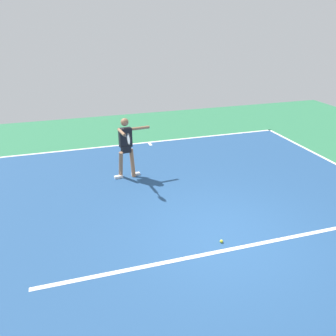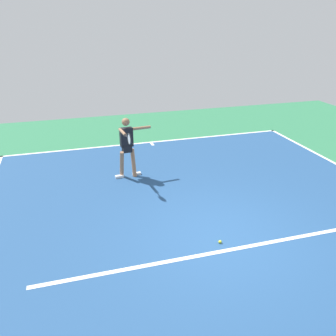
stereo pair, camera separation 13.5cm
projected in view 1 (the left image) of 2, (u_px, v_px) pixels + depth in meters
The scene contains 7 objects.
ground_plane at pixel (224, 236), 7.31m from camera, with size 20.68×20.68×0.00m, color #2D754C.
court_surface at pixel (224, 236), 7.31m from camera, with size 10.08×12.51×0.00m, color navy.
court_line_baseline_near at pixel (149, 142), 12.75m from camera, with size 10.08×0.10×0.01m, color white.
court_line_service at pixel (234, 249), 6.92m from camera, with size 7.56×0.10×0.01m, color white.
court_line_centre_mark at pixel (150, 144), 12.57m from camera, with size 0.10×0.30×0.01m, color white.
tennis_player at pixel (126, 144), 9.62m from camera, with size 1.07×1.20×1.71m.
tennis_ball_by_baseline at pixel (221, 241), 7.09m from camera, with size 0.07×0.07×0.07m, color yellow.
Camera 1 is at (2.95, 5.53, 4.19)m, focal length 37.83 mm.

